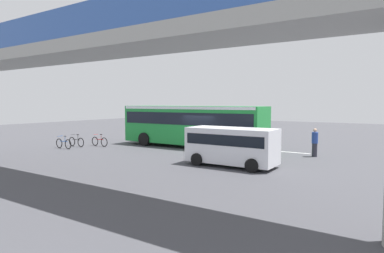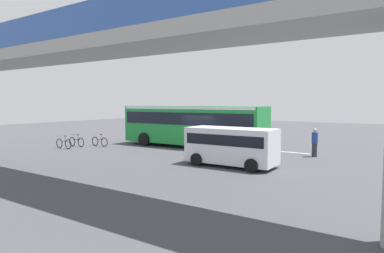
{
  "view_description": "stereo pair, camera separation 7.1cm",
  "coord_description": "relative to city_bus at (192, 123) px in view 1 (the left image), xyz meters",
  "views": [
    {
      "loc": [
        -12.11,
        19.9,
        3.39
      ],
      "look_at": [
        1.34,
        -0.81,
        1.6
      ],
      "focal_mm": 30.53,
      "sensor_mm": 36.0,
      "label": 1
    },
    {
      "loc": [
        -12.17,
        19.87,
        3.39
      ],
      "look_at": [
        1.34,
        -0.81,
        1.6
      ],
      "focal_mm": 30.53,
      "sensor_mm": 36.0,
      "label": 2
    }
  ],
  "objects": [
    {
      "name": "ground",
      "position": [
        -1.38,
        0.86,
        -1.88
      ],
      "size": [
        80.0,
        80.0,
        0.0
      ],
      "primitive_type": "plane",
      "color": "#424247"
    },
    {
      "name": "city_bus",
      "position": [
        0.0,
        0.0,
        0.0
      ],
      "size": [
        11.54,
        2.85,
        3.15
      ],
      "color": "#1E8C38",
      "rests_on": "ground"
    },
    {
      "name": "parked_van",
      "position": [
        -5.79,
        4.99,
        -0.7
      ],
      "size": [
        4.8,
        2.17,
        2.05
      ],
      "color": "silver",
      "rests_on": "ground"
    },
    {
      "name": "bicycle_red",
      "position": [
        6.4,
        3.43,
        -1.51
      ],
      "size": [
        1.77,
        0.44,
        0.96
      ],
      "color": "black",
      "rests_on": "ground"
    },
    {
      "name": "bicycle_blue",
      "position": [
        7.63,
        5.78,
        -1.51
      ],
      "size": [
        1.77,
        0.44,
        0.96
      ],
      "color": "black",
      "rests_on": "ground"
    },
    {
      "name": "bicycle_black",
      "position": [
        7.76,
        4.54,
        -1.51
      ],
      "size": [
        1.77,
        0.44,
        0.96
      ],
      "color": "black",
      "rests_on": "ground"
    },
    {
      "name": "pedestrian",
      "position": [
        -8.87,
        -0.56,
        -1.0
      ],
      "size": [
        0.38,
        0.38,
        1.79
      ],
      "color": "#2D2D38",
      "rests_on": "ground"
    },
    {
      "name": "traffic_sign",
      "position": [
        3.36,
        -3.18,
        0.01
      ],
      "size": [
        0.08,
        0.6,
        2.8
      ],
      "color": "slate",
      "rests_on": "ground"
    },
    {
      "name": "lane_dash_leftmost",
      "position": [
        -7.38,
        -1.6,
        -1.88
      ],
      "size": [
        2.0,
        0.2,
        0.01
      ],
      "primitive_type": "cube",
      "color": "silver",
      "rests_on": "ground"
    },
    {
      "name": "lane_dash_left",
      "position": [
        -3.38,
        -1.6,
        -1.88
      ],
      "size": [
        2.0,
        0.2,
        0.01
      ],
      "primitive_type": "cube",
      "color": "silver",
      "rests_on": "ground"
    },
    {
      "name": "lane_dash_centre",
      "position": [
        0.62,
        -1.6,
        -1.88
      ],
      "size": [
        2.0,
        0.2,
        0.01
      ],
      "primitive_type": "cube",
      "color": "silver",
      "rests_on": "ground"
    },
    {
      "name": "lane_dash_right",
      "position": [
        4.62,
        -1.6,
        -1.88
      ],
      "size": [
        2.0,
        0.2,
        0.01
      ],
      "primitive_type": "cube",
      "color": "silver",
      "rests_on": "ground"
    },
    {
      "name": "pedestrian_overpass",
      "position": [
        -1.38,
        11.87,
        3.2
      ],
      "size": [
        26.48,
        2.6,
        6.88
      ],
      "color": "#9E9E99",
      "rests_on": "ground"
    }
  ]
}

